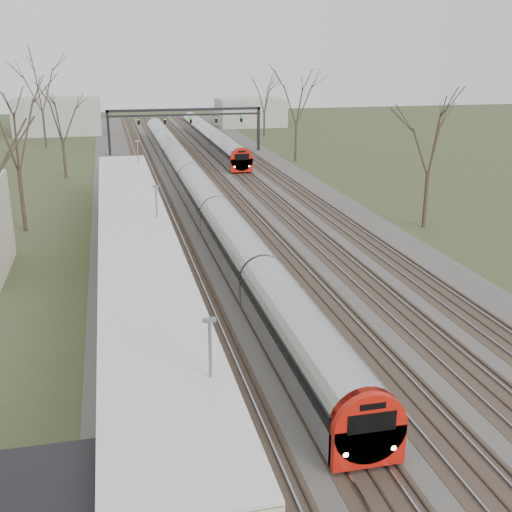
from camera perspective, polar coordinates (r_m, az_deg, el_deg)
The scene contains 8 objects.
track_bed at distance 60.84m, azimuth -2.71°, elevation 4.97°, with size 24.00×160.00×0.22m.
platform at distance 42.94m, azimuth -10.73°, elevation -0.26°, with size 3.50×69.00×1.00m, color #9E9B93.
canopy at distance 37.64m, azimuth -10.70°, elevation 2.61°, with size 4.10×50.00×3.11m.
signal_gantry at distance 89.41m, azimuth -6.31°, elevation 12.18°, with size 21.00×0.59×6.08m.
tree_west_far at distance 52.10m, azimuth -20.71°, elevation 10.56°, with size 5.50×5.50×11.33m.
tree_east_far at distance 51.85m, azimuth 15.28°, elevation 10.23°, with size 5.00×5.00×10.30m.
train_near at distance 63.47m, azimuth -5.77°, elevation 6.75°, with size 2.62×90.21×3.05m.
train_far at distance 95.38m, azimuth -4.06°, elevation 10.52°, with size 2.62×45.21×3.05m.
Camera 1 is at (-10.29, -3.36, 13.65)m, focal length 45.00 mm.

